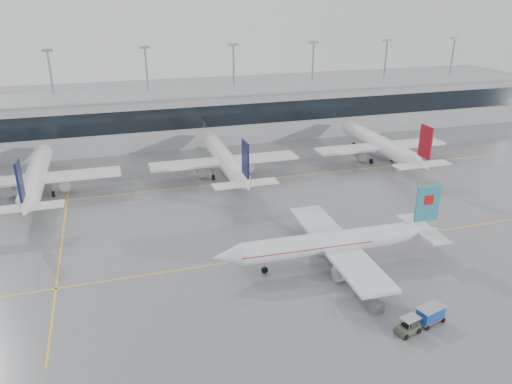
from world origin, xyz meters
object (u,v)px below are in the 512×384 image
object	(u,v)px
air_canada_jet	(336,243)
gse_unit	(377,307)
baggage_cart	(431,313)
baggage_tug	(408,328)

from	to	relation	value
air_canada_jet	gse_unit	size ratio (longest dim) A/B	26.38
air_canada_jet	baggage_cart	xyz separation A→B (m)	(4.58, -15.28, -1.92)
air_canada_jet	baggage_cart	size ratio (longest dim) A/B	8.99
baggage_cart	gse_unit	size ratio (longest dim) A/B	2.93
baggage_tug	gse_unit	distance (m)	4.63
gse_unit	air_canada_jet	bearing A→B (deg)	76.52
air_canada_jet	baggage_cart	world-z (taller)	air_canada_jet
baggage_cart	gse_unit	distance (m)	5.92
air_canada_jet	gse_unit	world-z (taller)	air_canada_jet
baggage_tug	gse_unit	xyz separation A→B (m)	(-1.26, 4.46, -0.05)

